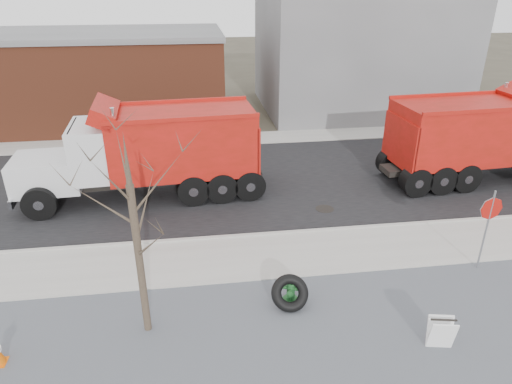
{
  "coord_description": "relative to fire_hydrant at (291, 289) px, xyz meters",
  "views": [
    {
      "loc": [
        -1.73,
        -11.81,
        8.02
      ],
      "look_at": [
        0.2,
        2.15,
        1.4
      ],
      "focal_mm": 32.0,
      "sensor_mm": 36.0,
      "label": 1
    }
  ],
  "objects": [
    {
      "name": "truck_tire",
      "position": [
        -0.08,
        -0.24,
        0.07
      ],
      "size": [
        1.01,
        0.87,
        0.95
      ],
      "color": "black",
      "rests_on": "ground"
    },
    {
      "name": "building_brick",
      "position": [
        -10.58,
        18.97,
        2.28
      ],
      "size": [
        20.2,
        8.2,
        5.3
      ],
      "color": "brown",
      "rests_on": "ground"
    },
    {
      "name": "gravel_verge",
      "position": [
        -0.58,
        -1.53,
        -0.36
      ],
      "size": [
        60.0,
        5.0,
        0.03
      ],
      "primitive_type": "cube",
      "color": "slate",
      "rests_on": "ground"
    },
    {
      "name": "dump_truck_red_a",
      "position": [
        9.99,
        7.18,
        1.61
      ],
      "size": [
        9.87,
        3.26,
        3.92
      ],
      "rotation": [
        0.0,
        0.0,
        0.07
      ],
      "color": "black",
      "rests_on": "ground"
    },
    {
      "name": "far_sidewalk",
      "position": [
        -0.58,
        13.97,
        -0.35
      ],
      "size": [
        60.0,
        2.0,
        0.06
      ],
      "primitive_type": "cube",
      "color": "#9E9B93",
      "rests_on": "ground"
    },
    {
      "name": "sidewalk",
      "position": [
        -0.58,
        2.22,
        -0.35
      ],
      "size": [
        60.0,
        2.5,
        0.06
      ],
      "primitive_type": "cube",
      "color": "#9E9B93",
      "rests_on": "ground"
    },
    {
      "name": "bare_tree",
      "position": [
        -3.78,
        -0.63,
        2.92
      ],
      "size": [
        3.2,
        3.2,
        5.2
      ],
      "color": "#382D23",
      "rests_on": "ground"
    },
    {
      "name": "stop_sign",
      "position": [
        5.95,
        0.73,
        1.41
      ],
      "size": [
        0.71,
        0.09,
        2.61
      ],
      "rotation": [
        0.0,
        0.0,
        -0.31
      ],
      "color": "gray",
      "rests_on": "ground"
    },
    {
      "name": "building_grey",
      "position": [
        8.42,
        19.97,
        3.62
      ],
      "size": [
        12.0,
        10.0,
        8.0
      ],
      "color": "gray",
      "rests_on": "ground"
    },
    {
      "name": "sandwich_board",
      "position": [
        3.14,
        -2.22,
        0.07
      ],
      "size": [
        0.66,
        0.49,
        0.84
      ],
      "rotation": [
        0.0,
        0.0,
        -0.2
      ],
      "color": "white",
      "rests_on": "ground"
    },
    {
      "name": "dump_truck_red_b",
      "position": [
        -4.1,
        7.29,
        1.63
      ],
      "size": [
        9.53,
        3.29,
        3.95
      ],
      "rotation": [
        0.0,
        0.0,
        3.21
      ],
      "color": "black",
      "rests_on": "ground"
    },
    {
      "name": "curb",
      "position": [
        -0.58,
        3.52,
        -0.32
      ],
      "size": [
        60.0,
        0.15,
        0.11
      ],
      "primitive_type": "cube",
      "color": "#9E9B93",
      "rests_on": "ground"
    },
    {
      "name": "fire_hydrant",
      "position": [
        0.0,
        0.0,
        0.0
      ],
      "size": [
        0.46,
        0.46,
        0.82
      ],
      "rotation": [
        0.0,
        0.0,
        -0.38
      ],
      "color": "#28692B",
      "rests_on": "ground"
    },
    {
      "name": "road",
      "position": [
        -0.58,
        8.27,
        -0.37
      ],
      "size": [
        60.0,
        9.4,
        0.02
      ],
      "primitive_type": "cube",
      "color": "black",
      "rests_on": "ground"
    },
    {
      "name": "ground",
      "position": [
        -0.58,
        1.97,
        -0.38
      ],
      "size": [
        120.0,
        120.0,
        0.0
      ],
      "primitive_type": "plane",
      "color": "#383328",
      "rests_on": "ground"
    }
  ]
}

